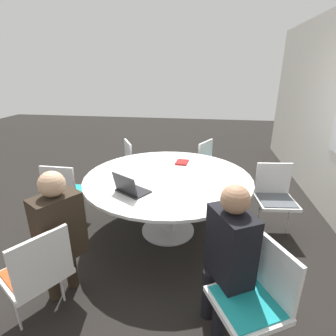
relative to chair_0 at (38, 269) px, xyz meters
name	(u,v)px	position (x,y,z in m)	size (l,w,h in m)	color
ground_plane	(168,230)	(-1.38, 0.78, -0.50)	(16.00, 16.00, 0.00)	black
conference_table	(168,184)	(-1.38, 0.78, 0.14)	(1.93, 1.93, 0.74)	#B7B7BC
chair_0	(38,269)	(0.00, 0.00, 0.00)	(0.60, 0.59, 0.85)	silver
chair_1	(256,293)	(-0.01, 1.58, 0.00)	(0.58, 0.58, 0.85)	silver
chair_2	(275,194)	(-1.58, 2.05, 0.00)	(0.46, 0.48, 0.85)	silver
chair_3	(212,164)	(-2.55, 1.31, 0.00)	(0.58, 0.58, 0.85)	silver
chair_4	(137,162)	(-2.47, 0.11, 0.00)	(0.59, 0.58, 0.85)	silver
chair_5	(65,189)	(-1.33, -0.50, 0.00)	(0.43, 0.45, 0.85)	silver
person_0	(59,229)	(-0.25, 0.06, 0.20)	(0.42, 0.38, 1.20)	#2D2319
person_1	(228,250)	(-0.18, 1.39, 0.20)	(0.42, 0.36, 1.20)	black
laptop	(130,188)	(-0.88, 0.47, 0.29)	(0.37, 0.40, 0.21)	#232326
spiral_notebook	(182,162)	(-1.85, 0.90, 0.25)	(0.22, 0.17, 0.02)	maroon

